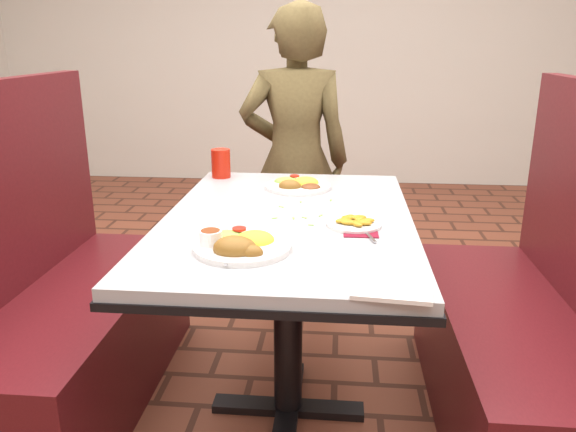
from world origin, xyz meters
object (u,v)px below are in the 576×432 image
Objects in this scene: booth_bench_right at (524,342)px; red_tumbler at (221,163)px; booth_bench_left at (68,321)px; dining_table at (288,244)px; far_dinner_plate at (298,182)px; diner_person at (295,162)px; near_dinner_plate at (240,240)px; plantain_plate at (354,223)px.

booth_bench_right is 1.33m from red_tumbler.
booth_bench_right is (1.60, 0.00, 0.00)m from booth_bench_left.
far_dinner_plate reaches higher than dining_table.
near_dinner_plate is (-0.05, -1.25, 0.05)m from diner_person.
booth_bench_right is at bearing 19.53° from near_dinner_plate.
plantain_plate is 1.43× the size of red_tumbler.
diner_person reaches higher than near_dinner_plate.
booth_bench_right is 0.73m from plantain_plate.
booth_bench_left is at bearing 180.00° from dining_table.
far_dinner_plate is at bearing 114.86° from plantain_plate.
diner_person is 1.25m from near_dinner_plate.
dining_table is 1.01× the size of booth_bench_right.
booth_bench_right is 7.12× the size of plantain_plate.
plantain_plate is at bearing 36.99° from near_dinner_plate.
red_tumbler is (0.47, 0.51, 0.48)m from booth_bench_left.
diner_person is at bearing 56.40° from red_tumbler.
near_dinner_plate is at bearing -160.47° from booth_bench_right.
red_tumbler reaches higher than far_dinner_plate.
dining_table is at bearing 72.32° from near_dinner_plate.
dining_table is 0.38m from far_dinner_plate.
near_dinner_plate is 1.07× the size of far_dinner_plate.
diner_person is at bearing 93.24° from dining_table.
near_dinner_plate is 1.59× the size of plantain_plate.
booth_bench_right is 1.06m from near_dinner_plate.
booth_bench_left is 10.21× the size of red_tumbler.
booth_bench_right is 4.47× the size of near_dinner_plate.
red_tumbler is (-0.33, 0.15, 0.04)m from far_dinner_plate.
plantain_plate is (0.21, -0.08, 0.11)m from dining_table.
plantain_plate is (0.26, -1.01, 0.03)m from diner_person.
far_dinner_plate is (0.80, 0.36, 0.44)m from booth_bench_left.
diner_person is (-0.85, 0.93, 0.40)m from booth_bench_right.
far_dinner_plate is (0.01, 0.36, 0.12)m from dining_table.
dining_table is 1.01× the size of booth_bench_left.
far_dinner_plate is at bearing 155.43° from booth_bench_right.
dining_table is 0.63m from red_tumbler.
red_tumbler is (-0.28, -0.41, 0.08)m from diner_person.
red_tumbler is (-0.54, 0.59, 0.05)m from plantain_plate.
near_dinner_plate is at bearing -143.01° from plantain_plate.
diner_person reaches higher than booth_bench_right.
diner_person is 5.45× the size of near_dinner_plate.
booth_bench_right is 0.98m from far_dinner_plate.
booth_bench_left reaches higher than far_dinner_plate.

